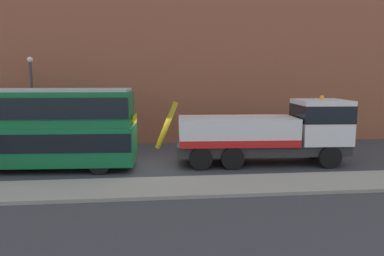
# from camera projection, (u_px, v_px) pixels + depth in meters

# --- Properties ---
(ground_plane) EXTENTS (120.00, 120.00, 0.00)m
(ground_plane) POSITION_uv_depth(u_px,v_px,m) (156.00, 165.00, 19.72)
(ground_plane) COLOR #38383D
(near_kerb) EXTENTS (60.00, 2.80, 0.15)m
(near_kerb) POSITION_uv_depth(u_px,v_px,m) (158.00, 188.00, 15.58)
(near_kerb) COLOR gray
(near_kerb) RESTS_ON ground_plane
(building_facade) EXTENTS (60.00, 1.50, 16.00)m
(building_facade) POSITION_uv_depth(u_px,v_px,m) (154.00, 25.00, 25.43)
(building_facade) COLOR #935138
(building_facade) RESTS_ON ground_plane
(recovery_tow_truck) EXTENTS (10.20, 3.10, 3.67)m
(recovery_tow_truck) POSITION_uv_depth(u_px,v_px,m) (270.00, 131.00, 19.82)
(recovery_tow_truck) COLOR #2D2D2D
(recovery_tow_truck) RESTS_ON ground_plane
(double_decker_bus) EXTENTS (11.14, 3.11, 4.06)m
(double_decker_bus) POSITION_uv_depth(u_px,v_px,m) (23.00, 126.00, 18.46)
(double_decker_bus) COLOR #146B38
(double_decker_bus) RESTS_ON ground_plane
(street_lamp) EXTENTS (0.36, 0.36, 5.83)m
(street_lamp) POSITION_uv_depth(u_px,v_px,m) (32.00, 95.00, 23.12)
(street_lamp) COLOR #38383D
(street_lamp) RESTS_ON ground_plane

